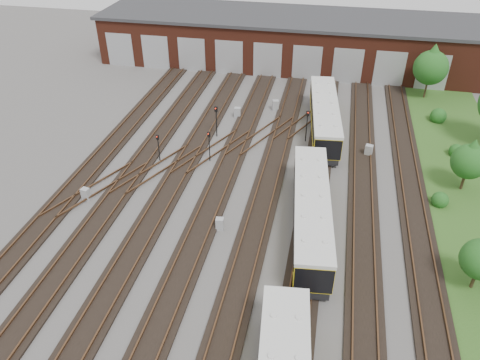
# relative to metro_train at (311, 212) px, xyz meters

# --- Properties ---
(ground) EXTENTS (120.00, 120.00, 0.00)m
(ground) POSITION_rel_metro_train_xyz_m (-6.00, -4.35, -1.82)
(ground) COLOR #464341
(ground) RESTS_ON ground
(track_network) EXTENTS (30.40, 70.00, 0.33)m
(track_network) POSITION_rel_metro_train_xyz_m (-6.17, -3.77, -1.71)
(track_network) COLOR black
(track_network) RESTS_ON ground
(maintenance_shed) EXTENTS (51.00, 12.50, 6.35)m
(maintenance_shed) POSITION_rel_metro_train_xyz_m (-6.01, 35.62, 1.39)
(maintenance_shed) COLOR #572315
(maintenance_shed) RESTS_ON ground
(grass_verge) EXTENTS (8.00, 55.00, 0.05)m
(grass_verge) POSITION_rel_metro_train_xyz_m (13.00, 5.65, -1.79)
(grass_verge) COLOR #234918
(grass_verge) RESTS_ON ground
(metro_train) EXTENTS (3.98, 46.24, 2.91)m
(metro_train) POSITION_rel_metro_train_xyz_m (0.00, 0.00, 0.00)
(metro_train) COLOR black
(metro_train) RESTS_ON ground
(signal_mast_0) EXTENTS (0.27, 0.26, 2.69)m
(signal_mast_0) POSITION_rel_metro_train_xyz_m (-14.45, 7.25, -0.08)
(signal_mast_0) COLOR black
(signal_mast_0) RESTS_ON ground
(signal_mast_1) EXTENTS (0.31, 0.29, 3.28)m
(signal_mast_1) POSITION_rel_metro_train_xyz_m (-10.42, 12.86, 0.29)
(signal_mast_1) COLOR black
(signal_mast_1) RESTS_ON ground
(signal_mast_2) EXTENTS (0.27, 0.26, 3.01)m
(signal_mast_2) POSITION_rel_metro_train_xyz_m (-9.89, 8.15, 0.10)
(signal_mast_2) COLOR black
(signal_mast_2) RESTS_ON ground
(signal_mast_3) EXTENTS (0.28, 0.26, 3.30)m
(signal_mast_3) POSITION_rel_metro_train_xyz_m (-1.54, 13.71, 0.28)
(signal_mast_3) COLOR black
(signal_mast_3) RESTS_ON ground
(relay_cabinet_0) EXTENTS (0.71, 0.63, 1.04)m
(relay_cabinet_0) POSITION_rel_metro_train_xyz_m (-18.27, 0.25, -1.30)
(relay_cabinet_0) COLOR #9B9DA0
(relay_cabinet_0) RESTS_ON ground
(relay_cabinet_1) EXTENTS (0.69, 0.59, 1.09)m
(relay_cabinet_1) POSITION_rel_metro_train_xyz_m (-9.30, 17.56, -1.27)
(relay_cabinet_1) COLOR #9B9DA0
(relay_cabinet_1) RESTS_ON ground
(relay_cabinet_2) EXTENTS (0.65, 0.56, 0.99)m
(relay_cabinet_2) POSITION_rel_metro_train_xyz_m (-6.61, -1.18, -1.32)
(relay_cabinet_2) COLOR #9B9DA0
(relay_cabinet_2) RESTS_ON ground
(relay_cabinet_3) EXTENTS (0.80, 0.72, 1.13)m
(relay_cabinet_3) POSITION_rel_metro_train_xyz_m (-5.52, 20.18, -1.25)
(relay_cabinet_3) COLOR #9B9DA0
(relay_cabinet_3) RESTS_ON ground
(relay_cabinet_4) EXTENTS (0.78, 0.70, 1.11)m
(relay_cabinet_4) POSITION_rel_metro_train_xyz_m (4.50, 12.13, -1.26)
(relay_cabinet_4) COLOR #9B9DA0
(relay_cabinet_4) RESTS_ON ground
(tree_0) EXTENTS (3.89, 3.89, 6.45)m
(tree_0) POSITION_rel_metro_train_xyz_m (11.18, 27.07, 2.33)
(tree_0) COLOR #352817
(tree_0) RESTS_ON ground
(tree_1) EXTENTS (2.92, 2.92, 4.85)m
(tree_1) POSITION_rel_metro_train_xyz_m (12.13, 8.11, 1.29)
(tree_1) COLOR #352817
(tree_1) RESTS_ON ground
(bush_0) EXTENTS (1.36, 1.36, 1.36)m
(bush_0) POSITION_rel_metro_train_xyz_m (10.00, 5.41, -1.14)
(bush_0) COLOR #1A4C15
(bush_0) RESTS_ON ground
(bush_1) EXTENTS (1.70, 1.70, 1.70)m
(bush_1) POSITION_rel_metro_train_xyz_m (11.88, 20.95, -0.97)
(bush_1) COLOR #1A4C15
(bush_1) RESTS_ON ground
(bush_2) EXTENTS (1.35, 1.35, 1.35)m
(bush_2) POSITION_rel_metro_train_xyz_m (12.59, 13.87, -1.14)
(bush_2) COLOR #1A4C15
(bush_2) RESTS_ON ground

